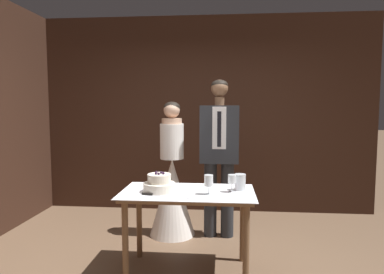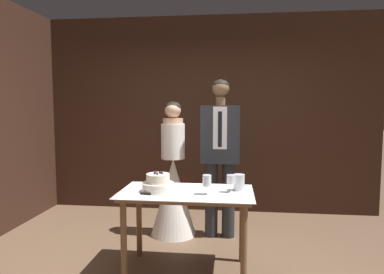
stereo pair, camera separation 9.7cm
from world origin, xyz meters
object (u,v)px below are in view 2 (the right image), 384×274
Objects in this scene: hurricane_candle at (239,183)px; groom at (220,150)px; wine_glass_near at (231,180)px; bride at (173,187)px; cake_table at (186,203)px; tiered_cake at (158,184)px; wine_glass_middle at (207,181)px; cake_knife at (154,195)px.

groom is (-0.21, 0.80, 0.20)m from hurricane_candle.
bride is at bearing 127.87° from wine_glass_near.
cake_table is 4.20× the size of tiered_cake.
bride is (-0.47, 0.98, -0.30)m from wine_glass_middle.
groom is at bearing 98.25° from wine_glass_near.
hurricane_candle is 1.13m from bride.
groom is at bearing 85.24° from wine_glass_middle.
tiered_cake is at bearing -176.18° from wine_glass_near.
tiered_cake is 0.18× the size of bride.
bride is 0.86× the size of groom.
cake_knife is (-0.26, -0.18, 0.11)m from cake_table.
bride is at bearing 179.94° from groom.
groom reaches higher than bride.
wine_glass_near is at bearing -52.13° from bride.
tiered_cake is (-0.26, -0.03, 0.18)m from cake_table.
groom is at bearing 59.81° from tiered_cake.
tiered_cake reaches higher than cake_table.
wine_glass_middle reaches higher than cake_table.
wine_glass_near reaches higher than hurricane_candle.
wine_glass_near reaches higher than cake_knife.
hurricane_candle is (0.08, 0.08, -0.04)m from wine_glass_near.
tiered_cake is 0.68× the size of cake_knife.
wine_glass_middle reaches higher than wine_glass_near.
tiered_cake is at bearing 172.91° from wine_glass_middle.
cake_knife is (-0.00, -0.15, -0.06)m from tiered_cake.
hurricane_candle is 0.08× the size of groom.
tiered_cake is 0.75m from hurricane_candle.
cake_knife is at bearing -89.00° from bride.
cake_knife is at bearing -90.23° from tiered_cake.
bride is at bearing 102.85° from cake_knife.
cake_table is 1.01m from groom.
cake_table is at bearing -169.58° from hurricane_candle.
bride reaches higher than cake_table.
tiered_cake is 1.09m from groom.
groom is (0.54, 0.92, 0.20)m from tiered_cake.
groom reaches higher than wine_glass_near.
groom reaches higher than tiered_cake.
wine_glass_near is 1.06× the size of hurricane_candle.
bride reaches higher than cake_knife.
bride is (-0.28, 0.89, -0.07)m from cake_table.
bride is at bearing 115.84° from wine_glass_middle.
cake_knife is 2.82× the size of hurricane_candle.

